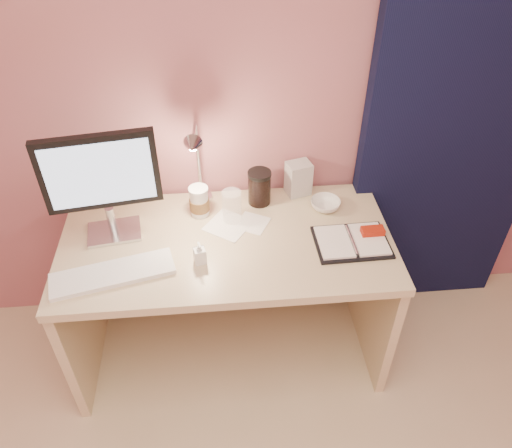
{
  "coord_description": "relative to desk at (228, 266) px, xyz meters",
  "views": [
    {
      "loc": [
        -0.02,
        -0.19,
        2.13
      ],
      "look_at": [
        0.12,
        1.33,
        0.85
      ],
      "focal_mm": 35.0,
      "sensor_mm": 36.0,
      "label": 1
    }
  ],
  "objects": [
    {
      "name": "paper_c",
      "position": [
        0.12,
        0.02,
        0.23
      ],
      "size": [
        0.17,
        0.17,
        0.0
      ],
      "primitive_type": "cube",
      "rotation": [
        0.0,
        0.0,
        1.08
      ],
      "color": "white",
      "rests_on": "desk"
    },
    {
      "name": "dark_jar",
      "position": [
        0.16,
        0.18,
        0.3
      ],
      "size": [
        0.1,
        0.1,
        0.15
      ],
      "primitive_type": "cylinder",
      "color": "black",
      "rests_on": "desk"
    },
    {
      "name": "desk",
      "position": [
        0.0,
        0.0,
        0.0
      ],
      "size": [
        1.4,
        0.7,
        0.73
      ],
      "color": "#C3B88A",
      "rests_on": "ground"
    },
    {
      "name": "coffee_cup",
      "position": [
        -0.11,
        0.11,
        0.29
      ],
      "size": [
        0.09,
        0.09,
        0.14
      ],
      "color": "white",
      "rests_on": "desk"
    },
    {
      "name": "product_box",
      "position": [
        0.35,
        0.23,
        0.31
      ],
      "size": [
        0.13,
        0.11,
        0.16
      ],
      "primitive_type": "cube",
      "rotation": [
        0.0,
        0.0,
        0.27
      ],
      "color": "silver",
      "rests_on": "desk"
    },
    {
      "name": "planner",
      "position": [
        0.53,
        -0.14,
        0.24
      ],
      "size": [
        0.31,
        0.24,
        0.05
      ],
      "rotation": [
        0.0,
        0.0,
        0.02
      ],
      "color": "black",
      "rests_on": "desk"
    },
    {
      "name": "lotion_bottle",
      "position": [
        -0.11,
        -0.2,
        0.28
      ],
      "size": [
        0.06,
        0.06,
        0.1
      ],
      "primitive_type": "imported",
      "rotation": [
        0.0,
        0.0,
        0.24
      ],
      "color": "white",
      "rests_on": "desk"
    },
    {
      "name": "clear_cup",
      "position": [
        0.03,
        0.06,
        0.3
      ],
      "size": [
        0.08,
        0.08,
        0.15
      ],
      "primitive_type": "cylinder",
      "color": "white",
      "rests_on": "desk"
    },
    {
      "name": "desk_lamp",
      "position": [
        -0.09,
        0.12,
        0.49
      ],
      "size": [
        0.1,
        0.26,
        0.42
      ],
      "rotation": [
        0.0,
        0.0,
        -0.07
      ],
      "color": "silver",
      "rests_on": "desk"
    },
    {
      "name": "room",
      "position": [
        0.95,
        0.24,
        0.63
      ],
      "size": [
        3.5,
        3.5,
        3.5
      ],
      "color": "#C6B28E",
      "rests_on": "ground"
    },
    {
      "name": "monitor",
      "position": [
        -0.48,
        0.01,
        0.51
      ],
      "size": [
        0.45,
        0.19,
        0.48
      ],
      "rotation": [
        0.0,
        0.0,
        0.14
      ],
      "color": "silver",
      "rests_on": "desk"
    },
    {
      "name": "keyboard",
      "position": [
        -0.45,
        -0.24,
        0.24
      ],
      "size": [
        0.49,
        0.25,
        0.02
      ],
      "primitive_type": "cube",
      "rotation": [
        0.0,
        0.0,
        0.24
      ],
      "color": "white",
      "rests_on": "desk"
    },
    {
      "name": "paper_b",
      "position": [
        0.01,
        0.02,
        0.23
      ],
      "size": [
        0.24,
        0.24,
        0.0
      ],
      "primitive_type": "cube",
      "rotation": [
        0.0,
        0.0,
        -0.62
      ],
      "color": "white",
      "rests_on": "desk"
    },
    {
      "name": "bowl",
      "position": [
        0.46,
        0.1,
        0.25
      ],
      "size": [
        0.15,
        0.15,
        0.04
      ],
      "primitive_type": "imported",
      "rotation": [
        0.0,
        0.0,
        -0.13
      ],
      "color": "silver",
      "rests_on": "desk"
    }
  ]
}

